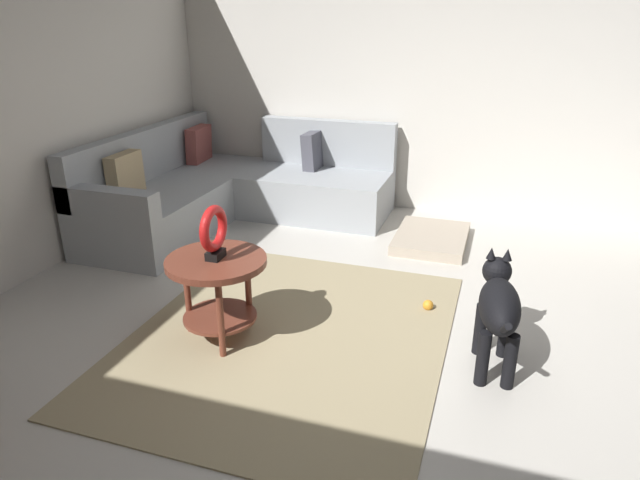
{
  "coord_description": "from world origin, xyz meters",
  "views": [
    {
      "loc": [
        -2.7,
        -0.44,
        1.89
      ],
      "look_at": [
        0.45,
        0.6,
        0.55
      ],
      "focal_mm": 31.85,
      "sensor_mm": 36.0,
      "label": 1
    }
  ],
  "objects_px": {
    "sectional_couch": "(231,191)",
    "side_table": "(217,277)",
    "dog_toy_ball": "(428,305)",
    "dog": "(498,306)",
    "torus_sculpture": "(214,231)",
    "dog_bed_mat": "(431,238)"
  },
  "relations": [
    {
      "from": "sectional_couch",
      "to": "dog_toy_ball",
      "type": "height_order",
      "value": "sectional_couch"
    },
    {
      "from": "dog",
      "to": "side_table",
      "type": "bearing_deg",
      "value": -178.09
    },
    {
      "from": "sectional_couch",
      "to": "side_table",
      "type": "relative_size",
      "value": 3.75
    },
    {
      "from": "dog",
      "to": "dog_toy_ball",
      "type": "relative_size",
      "value": 11.69
    },
    {
      "from": "dog_toy_ball",
      "to": "dog",
      "type": "bearing_deg",
      "value": -140.39
    },
    {
      "from": "dog",
      "to": "sectional_couch",
      "type": "bearing_deg",
      "value": 138.97
    },
    {
      "from": "side_table",
      "to": "dog_toy_ball",
      "type": "height_order",
      "value": "side_table"
    },
    {
      "from": "torus_sculpture",
      "to": "dog",
      "type": "height_order",
      "value": "torus_sculpture"
    },
    {
      "from": "sectional_couch",
      "to": "torus_sculpture",
      "type": "relative_size",
      "value": 6.9
    },
    {
      "from": "side_table",
      "to": "dog_bed_mat",
      "type": "height_order",
      "value": "side_table"
    },
    {
      "from": "sectional_couch",
      "to": "torus_sculpture",
      "type": "height_order",
      "value": "sectional_couch"
    },
    {
      "from": "sectional_couch",
      "to": "torus_sculpture",
      "type": "bearing_deg",
      "value": -155.26
    },
    {
      "from": "dog_bed_mat",
      "to": "dog",
      "type": "xyz_separation_m",
      "value": [
        -1.75,
        -0.59,
        0.33
      ]
    },
    {
      "from": "dog_bed_mat",
      "to": "dog_toy_ball",
      "type": "bearing_deg",
      "value": -172.97
    },
    {
      "from": "torus_sculpture",
      "to": "dog_bed_mat",
      "type": "height_order",
      "value": "torus_sculpture"
    },
    {
      "from": "sectional_couch",
      "to": "side_table",
      "type": "bearing_deg",
      "value": -155.26
    },
    {
      "from": "torus_sculpture",
      "to": "side_table",
      "type": "bearing_deg",
      "value": 89.89
    },
    {
      "from": "dog",
      "to": "dog_toy_ball",
      "type": "distance_m",
      "value": 0.77
    },
    {
      "from": "side_table",
      "to": "dog_toy_ball",
      "type": "bearing_deg",
      "value": -56.96
    },
    {
      "from": "dog_toy_ball",
      "to": "sectional_couch",
      "type": "bearing_deg",
      "value": 59.54
    },
    {
      "from": "dog_bed_mat",
      "to": "dog",
      "type": "relative_size",
      "value": 0.94
    },
    {
      "from": "dog_bed_mat",
      "to": "dog_toy_ball",
      "type": "xyz_separation_m",
      "value": [
        -1.21,
        -0.15,
        -0.01
      ]
    }
  ]
}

